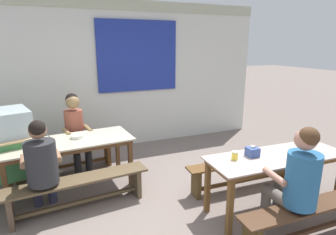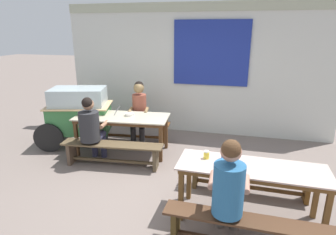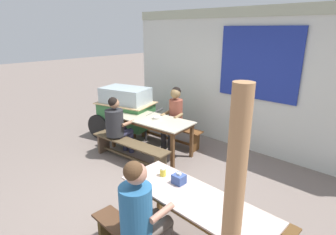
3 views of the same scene
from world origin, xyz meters
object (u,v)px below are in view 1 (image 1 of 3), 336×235
Objects in this scene: bench_far_back at (65,156)px; condiment_jar at (235,156)px; bench_far_front at (79,188)px; person_center_facing at (76,129)px; dining_table_near at (277,161)px; bench_near_front at (314,215)px; person_left_back_turned at (41,163)px; dining_table_far at (68,145)px; tissue_box at (252,152)px; soup_bowl at (77,136)px; bench_near_back at (244,169)px; person_near_front at (297,178)px.

bench_far_back is 16.20× the size of condiment_jar.
person_center_facing is at bearing 85.54° from bench_far_front.
condiment_jar reaches higher than dining_table_near.
bench_near_front is 3.53m from person_center_facing.
person_left_back_turned reaches higher than condiment_jar.
tissue_box reaches higher than dining_table_far.
bench_far_front is 0.83m from soup_bowl.
bench_near_back is 2.76m from person_left_back_turned.
condiment_jar is at bearing -48.25° from bench_far_back.
bench_near_front is 0.51m from person_near_front.
bench_far_back is 3.67m from bench_near_front.
bench_near_back is (2.38, -0.94, -0.38)m from dining_table_far.
bench_far_front is 2.00m from condiment_jar.
person_near_front is 0.64m from tissue_box.
person_center_facing is at bearing 126.40° from person_near_front.
person_left_back_turned is (-0.48, -1.15, -0.04)m from person_center_facing.
soup_bowl is (-2.24, 1.01, 0.48)m from bench_near_back.
bench_near_back is 1.40× the size of person_near_front.
bench_near_back is at bearing -24.19° from soup_bowl.
bench_far_back is 0.93× the size of bench_far_front.
bench_near_front is at bearing -45.31° from soup_bowl.
person_left_back_turned reaches higher than dining_table_far.
dining_table_near is 1.46× the size of person_left_back_turned.
person_left_back_turned is 2.30m from condiment_jar.
person_left_back_turned is (-0.33, -0.59, 0.03)m from dining_table_far.
condiment_jar is at bearing -138.08° from bench_near_back.
condiment_jar is at bearing -42.66° from soup_bowl.
person_near_front reaches higher than soup_bowl.
bench_far_front and bench_near_back have the same top height.
person_center_facing reaches higher than tissue_box.
bench_near_back is at bearing -7.34° from person_left_back_turned.
dining_table_far is at bearing 60.44° from person_left_back_turned.
bench_near_front is at bearing -91.45° from dining_table_near.
tissue_box is (-0.05, 0.64, 0.06)m from person_near_front.
bench_far_front is at bearing 171.96° from bench_near_back.
dining_table_far is 10.28× the size of soup_bowl.
bench_far_back is 0.50m from person_center_facing.
person_center_facing is 1.00× the size of person_near_front.
soup_bowl reaches higher than bench_far_back.
condiment_jar reaches higher than bench_far_back.
bench_far_front is (0.11, -1.22, 0.01)m from bench_far_back.
dining_table_near is at bearing -22.24° from bench_far_front.
bench_far_front is at bearing 145.78° from bench_near_front.
bench_near_front is 13.35× the size of tissue_box.
bench_far_back is (-2.42, 2.17, -0.38)m from dining_table_near.
person_near_front reaches higher than person_left_back_turned.
bench_far_back is 1.30m from person_left_back_turned.
dining_table_near is 0.72m from bench_near_back.
person_near_front is at bearing -103.10° from bench_near_back.
bench_near_back is (2.32, -0.33, -0.01)m from bench_far_front.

